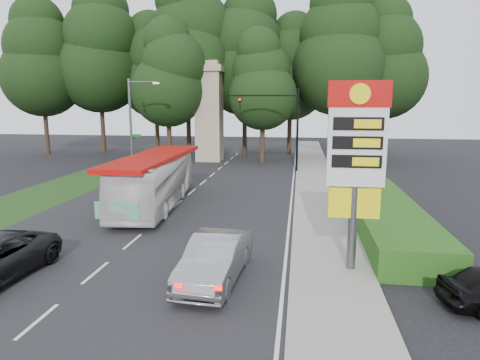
# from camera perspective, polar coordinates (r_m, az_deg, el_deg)

# --- Properties ---
(ground) EXTENTS (120.00, 120.00, 0.00)m
(ground) POSITION_cam_1_polar(r_m,az_deg,el_deg) (16.33, -19.49, -12.32)
(ground) COLOR black
(ground) RESTS_ON ground
(road_surface) EXTENTS (14.00, 80.00, 0.02)m
(road_surface) POSITION_cam_1_polar(r_m,az_deg,el_deg) (27.00, -7.79, -2.74)
(road_surface) COLOR black
(road_surface) RESTS_ON ground
(sidewalk_right) EXTENTS (3.00, 80.00, 0.12)m
(sidewalk_right) POSITION_cam_1_polar(r_m,az_deg,el_deg) (26.03, 10.56, -3.22)
(sidewalk_right) COLOR gray
(sidewalk_right) RESTS_ON ground
(grass_verge_left) EXTENTS (5.00, 50.00, 0.02)m
(grass_verge_left) POSITION_cam_1_polar(r_m,az_deg,el_deg) (36.00, -19.86, 0.07)
(grass_verge_left) COLOR #193814
(grass_verge_left) RESTS_ON ground
(hedge) EXTENTS (3.00, 14.00, 1.20)m
(hedge) POSITION_cam_1_polar(r_m,az_deg,el_deg) (22.39, 18.75, -4.44)
(hedge) COLOR #214712
(hedge) RESTS_ON ground
(gas_station_pylon) EXTENTS (2.10, 0.45, 6.85)m
(gas_station_pylon) POSITION_cam_1_polar(r_m,az_deg,el_deg) (15.48, 15.26, 3.77)
(gas_station_pylon) COLOR #59595E
(gas_station_pylon) RESTS_ON ground
(traffic_signal_mast) EXTENTS (6.10, 0.35, 7.20)m
(traffic_signal_mast) POSITION_cam_1_polar(r_m,az_deg,el_deg) (37.33, 5.65, 8.21)
(traffic_signal_mast) COLOR black
(traffic_signal_mast) RESTS_ON ground
(streetlight_signs) EXTENTS (2.75, 0.98, 8.00)m
(streetlight_signs) POSITION_cam_1_polar(r_m,az_deg,el_deg) (38.07, -14.08, 7.64)
(streetlight_signs) COLOR #59595E
(streetlight_signs) RESTS_ON ground
(monument) EXTENTS (3.00, 3.00, 10.05)m
(monument) POSITION_cam_1_polar(r_m,az_deg,el_deg) (44.25, -4.11, 9.15)
(monument) COLOR tan
(monument) RESTS_ON ground
(tree_far_west) EXTENTS (8.96, 8.96, 17.60)m
(tree_far_west) POSITION_cam_1_polar(r_m,az_deg,el_deg) (54.91, -25.04, 14.32)
(tree_far_west) COLOR #2D2116
(tree_far_west) RESTS_ON ground
(tree_west_mid) EXTENTS (9.80, 9.80, 19.25)m
(tree_west_mid) POSITION_cam_1_polar(r_m,az_deg,el_deg) (53.85, -18.35, 15.93)
(tree_west_mid) COLOR #2D2116
(tree_west_mid) RESTS_ON ground
(tree_west_near) EXTENTS (8.40, 8.40, 16.50)m
(tree_west_near) POSITION_cam_1_polar(r_m,az_deg,el_deg) (53.28, -11.27, 14.50)
(tree_west_near) COLOR #2D2116
(tree_west_near) RESTS_ON ground
(tree_center_left) EXTENTS (10.08, 10.08, 19.80)m
(tree_center_left) POSITION_cam_1_polar(r_m,az_deg,el_deg) (48.21, -7.10, 17.46)
(tree_center_left) COLOR #2D2116
(tree_center_left) RESTS_ON ground
(tree_center_right) EXTENTS (9.24, 9.24, 18.15)m
(tree_center_right) POSITION_cam_1_polar(r_m,az_deg,el_deg) (48.90, 0.65, 16.25)
(tree_center_right) COLOR #2D2116
(tree_center_right) RESTS_ON ground
(tree_east_near) EXTENTS (8.12, 8.12, 15.95)m
(tree_east_near) POSITION_cam_1_polar(r_m,az_deg,el_deg) (50.40, 6.78, 14.48)
(tree_east_near) COLOR #2D2116
(tree_east_near) RESTS_ON ground
(tree_east_mid) EXTENTS (9.52, 9.52, 18.70)m
(tree_east_mid) POSITION_cam_1_polar(r_m,az_deg,el_deg) (46.70, 13.12, 16.67)
(tree_east_mid) COLOR #2D2116
(tree_east_mid) RESTS_ON ground
(tree_far_east) EXTENTS (8.68, 8.68, 17.05)m
(tree_far_east) POSITION_cam_1_polar(r_m,az_deg,el_deg) (49.23, 18.87, 14.88)
(tree_far_east) COLOR #2D2116
(tree_far_east) RESTS_ON ground
(tree_monument_left) EXTENTS (7.28, 7.28, 14.30)m
(tree_monument_left) POSITION_cam_1_polar(r_m,az_deg,el_deg) (44.36, -9.66, 13.65)
(tree_monument_left) COLOR #2D2116
(tree_monument_left) RESTS_ON ground
(tree_monument_right) EXTENTS (6.72, 6.72, 13.20)m
(tree_monument_right) POSITION_cam_1_polar(r_m,az_deg,el_deg) (42.97, 3.07, 13.00)
(tree_monument_right) COLOR #2D2116
(tree_monument_right) RESTS_ON ground
(transit_bus) EXTENTS (3.53, 11.15, 3.06)m
(transit_bus) POSITION_cam_1_polar(r_m,az_deg,el_deg) (25.61, -11.28, -0.11)
(transit_bus) COLOR white
(transit_bus) RESTS_ON ground
(sedan_silver) EXTENTS (2.03, 4.94, 1.59)m
(sedan_silver) POSITION_cam_1_polar(r_m,az_deg,el_deg) (15.03, -3.37, -10.46)
(sedan_silver) COLOR #94969B
(sedan_silver) RESTS_ON ground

